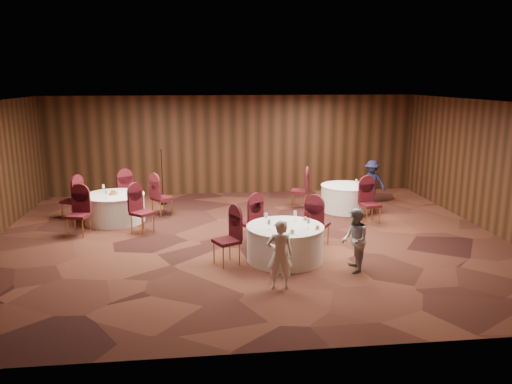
{
  "coord_description": "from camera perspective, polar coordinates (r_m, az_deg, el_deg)",
  "views": [
    {
      "loc": [
        -1.12,
        -11.2,
        3.71
      ],
      "look_at": [
        0.2,
        0.2,
        1.1
      ],
      "focal_mm": 35.0,
      "sensor_mm": 36.0,
      "label": 1
    }
  ],
  "objects": [
    {
      "name": "mic_stand",
      "position": [
        15.29,
        -10.62,
        0.45
      ],
      "size": [
        0.24,
        0.24,
        1.68
      ],
      "color": "black",
      "rests_on": "ground"
    },
    {
      "name": "table_left",
      "position": [
        13.72,
        -15.86,
        -1.76
      ],
      "size": [
        1.59,
        1.59,
        0.74
      ],
      "color": "white",
      "rests_on": "ground"
    },
    {
      "name": "table_right",
      "position": [
        14.55,
        10.24,
        -0.65
      ],
      "size": [
        1.44,
        1.44,
        0.74
      ],
      "color": "white",
      "rests_on": "ground"
    },
    {
      "name": "tabletop_right",
      "position": [
        14.29,
        11.42,
        1.2
      ],
      "size": [
        0.08,
        0.08,
        0.22
      ],
      "color": "silver",
      "rests_on": "table_right"
    },
    {
      "name": "woman_b",
      "position": [
        9.97,
        11.19,
        -5.41
      ],
      "size": [
        0.56,
        0.68,
        1.27
      ],
      "primitive_type": "imported",
      "rotation": [
        0.0,
        0.0,
        4.57
      ],
      "color": "#9F9FA3",
      "rests_on": "ground"
    },
    {
      "name": "chairs_left",
      "position": [
        13.7,
        -15.7,
        -1.23
      ],
      "size": [
        3.11,
        3.09,
        1.0
      ],
      "color": "#3B0B13",
      "rests_on": "ground"
    },
    {
      "name": "ground",
      "position": [
        11.85,
        -0.85,
        -5.43
      ],
      "size": [
        12.0,
        12.0,
        0.0
      ],
      "primitive_type": "plane",
      "color": "black",
      "rests_on": "ground"
    },
    {
      "name": "tabletop_main",
      "position": [
        10.25,
        4.32,
        -3.47
      ],
      "size": [
        1.09,
        1.04,
        0.22
      ],
      "color": "silver",
      "rests_on": "table_main"
    },
    {
      "name": "chairs_main",
      "position": [
        10.98,
        1.1,
        -4.19
      ],
      "size": [
        2.84,
        1.98,
        1.0
      ],
      "color": "#3B0B13",
      "rests_on": "ground"
    },
    {
      "name": "room_shell",
      "position": [
        11.39,
        -0.89,
        4.0
      ],
      "size": [
        12.0,
        12.0,
        12.0
      ],
      "color": "silver",
      "rests_on": "ground"
    },
    {
      "name": "chairs_right",
      "position": [
        14.01,
        8.76,
        -0.58
      ],
      "size": [
        2.14,
        2.47,
        1.0
      ],
      "color": "#3B0B13",
      "rests_on": "ground"
    },
    {
      "name": "table_main",
      "position": [
        10.45,
        3.33,
        -5.82
      ],
      "size": [
        1.61,
        1.61,
        0.74
      ],
      "color": "white",
      "rests_on": "ground"
    },
    {
      "name": "man_c",
      "position": [
        15.58,
        13.08,
        1.16
      ],
      "size": [
        0.97,
        0.89,
        1.31
      ],
      "primitive_type": "imported",
      "rotation": [
        0.0,
        0.0,
        5.65
      ],
      "color": "#161733",
      "rests_on": "ground"
    },
    {
      "name": "woman_a",
      "position": [
        8.99,
        2.75,
        -7.15
      ],
      "size": [
        0.49,
        0.35,
        1.28
      ],
      "primitive_type": "imported",
      "rotation": [
        0.0,
        0.0,
        3.06
      ],
      "color": "white",
      "rests_on": "ground"
    },
    {
      "name": "tabletop_left",
      "position": [
        13.62,
        -15.96,
        0.06
      ],
      "size": [
        0.83,
        0.79,
        0.22
      ],
      "color": "silver",
      "rests_on": "table_left"
    }
  ]
}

